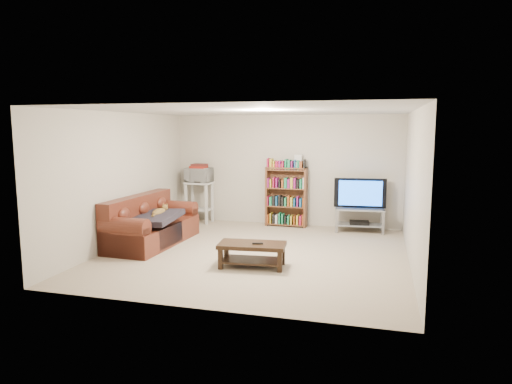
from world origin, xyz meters
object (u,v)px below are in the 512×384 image
(coffee_table, at_px, (252,250))
(tv_stand, at_px, (359,216))
(sofa, at_px, (149,227))
(bookshelf, at_px, (286,196))

(coffee_table, distance_m, tv_stand, 3.25)
(sofa, relative_size, bookshelf, 1.64)
(coffee_table, xyz_separation_m, tv_stand, (1.48, 2.89, 0.07))
(sofa, bearing_deg, bookshelf, 47.68)
(sofa, xyz_separation_m, bookshelf, (2.14, 2.16, 0.35))
(coffee_table, bearing_deg, tv_stand, 57.16)
(sofa, relative_size, tv_stand, 2.08)
(sofa, xyz_separation_m, coffee_table, (2.22, -0.88, -0.06))
(tv_stand, xyz_separation_m, bookshelf, (-1.56, 0.15, 0.33))
(sofa, height_order, coffee_table, sofa)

